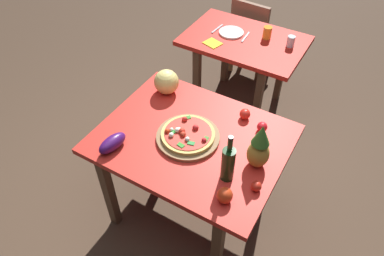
{
  "coord_description": "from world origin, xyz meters",
  "views": [
    {
      "loc": [
        0.8,
        -1.36,
        2.42
      ],
      "look_at": [
        -0.02,
        0.03,
        0.81
      ],
      "focal_mm": 33.57,
      "sensor_mm": 36.0,
      "label": 1
    }
  ],
  "objects_px": {
    "eggplant": "(112,143)",
    "drinking_glass_juice": "(267,33)",
    "dining_chair": "(252,33)",
    "knife_utensil": "(246,37)",
    "pineapple_left": "(259,148)",
    "drinking_glass_water": "(291,41)",
    "display_table": "(192,147)",
    "melon": "(166,82)",
    "tomato_near_board": "(245,114)",
    "pizza": "(187,134)",
    "fork_utensil": "(217,29)",
    "dinner_plate": "(231,32)",
    "bell_pepper": "(225,195)",
    "background_table": "(243,50)",
    "pizza_board": "(188,137)",
    "napkin_folded": "(213,43)",
    "tomato_beside_pepper": "(256,186)",
    "wine_bottle": "(228,163)",
    "tomato_at_corner": "(262,127)"
  },
  "relations": [
    {
      "from": "eggplant",
      "to": "drinking_glass_juice",
      "type": "height_order",
      "value": "drinking_glass_juice"
    },
    {
      "from": "dining_chair",
      "to": "knife_utensil",
      "type": "relative_size",
      "value": 4.72
    },
    {
      "from": "pineapple_left",
      "to": "drinking_glass_water",
      "type": "distance_m",
      "value": 1.37
    },
    {
      "from": "knife_utensil",
      "to": "pineapple_left",
      "type": "bearing_deg",
      "value": -66.84
    },
    {
      "from": "dining_chair",
      "to": "display_table",
      "type": "bearing_deg",
      "value": 104.2
    },
    {
      "from": "melon",
      "to": "tomato_near_board",
      "type": "relative_size",
      "value": 2.45
    },
    {
      "from": "pizza",
      "to": "drinking_glass_water",
      "type": "distance_m",
      "value": 1.38
    },
    {
      "from": "fork_utensil",
      "to": "dinner_plate",
      "type": "bearing_deg",
      "value": 5.51
    },
    {
      "from": "tomato_near_board",
      "to": "drinking_glass_water",
      "type": "distance_m",
      "value": 1.01
    },
    {
      "from": "melon",
      "to": "bell_pepper",
      "type": "relative_size",
      "value": 1.85
    },
    {
      "from": "melon",
      "to": "fork_utensil",
      "type": "height_order",
      "value": "melon"
    },
    {
      "from": "bell_pepper",
      "to": "dinner_plate",
      "type": "relative_size",
      "value": 0.44
    },
    {
      "from": "background_table",
      "to": "fork_utensil",
      "type": "bearing_deg",
      "value": 174.96
    },
    {
      "from": "pizza",
      "to": "pineapple_left",
      "type": "distance_m",
      "value": 0.47
    },
    {
      "from": "fork_utensil",
      "to": "knife_utensil",
      "type": "xyz_separation_m",
      "value": [
        0.28,
        0.0,
        0.0
      ]
    },
    {
      "from": "pizza_board",
      "to": "tomato_near_board",
      "type": "xyz_separation_m",
      "value": [
        0.23,
        0.35,
        0.02
      ]
    },
    {
      "from": "pineapple_left",
      "to": "drinking_glass_water",
      "type": "relative_size",
      "value": 3.42
    },
    {
      "from": "fork_utensil",
      "to": "bell_pepper",
      "type": "bearing_deg",
      "value": -55.8
    },
    {
      "from": "eggplant",
      "to": "napkin_folded",
      "type": "relative_size",
      "value": 1.43
    },
    {
      "from": "pizza_board",
      "to": "pineapple_left",
      "type": "bearing_deg",
      "value": 2.65
    },
    {
      "from": "display_table",
      "to": "pizza_board",
      "type": "height_order",
      "value": "pizza_board"
    },
    {
      "from": "dining_chair",
      "to": "napkin_folded",
      "type": "bearing_deg",
      "value": 89.17
    },
    {
      "from": "display_table",
      "to": "drinking_glass_juice",
      "type": "distance_m",
      "value": 1.37
    },
    {
      "from": "fork_utensil",
      "to": "tomato_beside_pepper",
      "type": "bearing_deg",
      "value": -50.01
    },
    {
      "from": "tomato_near_board",
      "to": "knife_utensil",
      "type": "height_order",
      "value": "tomato_near_board"
    },
    {
      "from": "background_table",
      "to": "wine_bottle",
      "type": "xyz_separation_m",
      "value": [
        0.53,
        -1.43,
        0.24
      ]
    },
    {
      "from": "dinner_plate",
      "to": "dining_chair",
      "type": "bearing_deg",
      "value": 90.64
    },
    {
      "from": "dining_chair",
      "to": "pizza",
      "type": "distance_m",
      "value": 1.91
    },
    {
      "from": "bell_pepper",
      "to": "dinner_plate",
      "type": "xyz_separation_m",
      "value": [
        -0.73,
        1.6,
        -0.04
      ]
    },
    {
      "from": "pizza",
      "to": "eggplant",
      "type": "relative_size",
      "value": 1.7
    },
    {
      "from": "pizza",
      "to": "wine_bottle",
      "type": "bearing_deg",
      "value": -23.19
    },
    {
      "from": "knife_utensil",
      "to": "drinking_glass_juice",
      "type": "bearing_deg",
      "value": 23.76
    },
    {
      "from": "bell_pepper",
      "to": "drinking_glass_water",
      "type": "xyz_separation_m",
      "value": [
        -0.21,
        1.66,
        0.0
      ]
    },
    {
      "from": "knife_utensil",
      "to": "tomato_at_corner",
      "type": "bearing_deg",
      "value": -64.14
    },
    {
      "from": "knife_utensil",
      "to": "pizza_board",
      "type": "bearing_deg",
      "value": -85.35
    },
    {
      "from": "background_table",
      "to": "dinner_plate",
      "type": "distance_m",
      "value": 0.19
    },
    {
      "from": "napkin_folded",
      "to": "wine_bottle",
      "type": "bearing_deg",
      "value": -58.77
    },
    {
      "from": "melon",
      "to": "tomato_beside_pepper",
      "type": "bearing_deg",
      "value": -27.76
    },
    {
      "from": "wine_bottle",
      "to": "tomato_beside_pepper",
      "type": "height_order",
      "value": "wine_bottle"
    },
    {
      "from": "drinking_glass_juice",
      "to": "wine_bottle",
      "type": "bearing_deg",
      "value": -76.28
    },
    {
      "from": "pineapple_left",
      "to": "drinking_glass_water",
      "type": "height_order",
      "value": "pineapple_left"
    },
    {
      "from": "pineapple_left",
      "to": "eggplant",
      "type": "bearing_deg",
      "value": -158.21
    },
    {
      "from": "melon",
      "to": "tomato_at_corner",
      "type": "height_order",
      "value": "melon"
    },
    {
      "from": "bell_pepper",
      "to": "knife_utensil",
      "type": "height_order",
      "value": "bell_pepper"
    },
    {
      "from": "bell_pepper",
      "to": "pineapple_left",
      "type": "bearing_deg",
      "value": 81.18
    },
    {
      "from": "melon",
      "to": "tomato_at_corner",
      "type": "bearing_deg",
      "value": -1.92
    },
    {
      "from": "display_table",
      "to": "tomato_beside_pepper",
      "type": "relative_size",
      "value": 19.3
    },
    {
      "from": "tomato_beside_pepper",
      "to": "napkin_folded",
      "type": "relative_size",
      "value": 0.44
    },
    {
      "from": "pineapple_left",
      "to": "tomato_beside_pepper",
      "type": "distance_m",
      "value": 0.21
    },
    {
      "from": "tomato_near_board",
      "to": "dinner_plate",
      "type": "bearing_deg",
      "value": 120.54
    }
  ]
}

